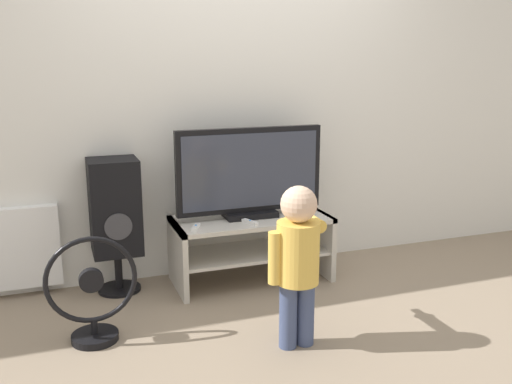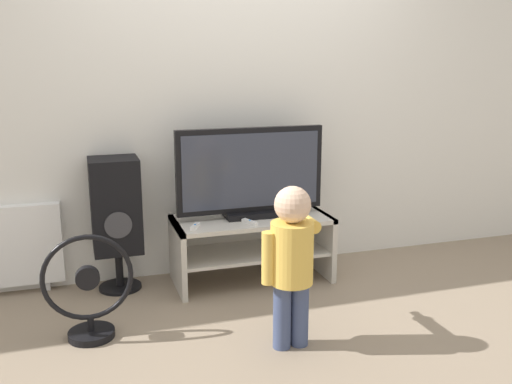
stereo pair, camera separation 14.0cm
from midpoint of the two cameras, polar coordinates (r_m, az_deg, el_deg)
ground_plane at (r=3.86m, az=1.74°, el=-10.05°), size 16.00×16.00×0.00m
wall_back at (r=4.09m, az=-0.85°, el=10.09°), size 10.00×0.06×2.60m
tv_stand at (r=3.97m, az=0.58°, el=-4.69°), size 1.08×0.49×0.46m
television at (r=3.87m, az=0.49°, el=1.85°), size 1.03×0.20×0.62m
game_console at (r=3.93m, az=5.22°, el=-2.26°), size 0.05×0.16×0.04m
remote_primary at (r=3.69m, az=-5.04°, el=-3.46°), size 0.09×0.13×0.03m
remote_secondary at (r=3.78m, az=0.43°, el=-3.02°), size 0.08×0.13×0.03m
child at (r=3.02m, az=4.91°, el=-6.17°), size 0.34×0.50×0.89m
speaker_tower at (r=3.84m, az=-12.83°, el=-1.59°), size 0.32×0.31×0.90m
floor_fan at (r=3.30m, az=-15.22°, el=-9.70°), size 0.50×0.26×0.60m
radiator at (r=4.05m, az=-23.27°, el=-5.11°), size 0.77×0.08×0.60m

